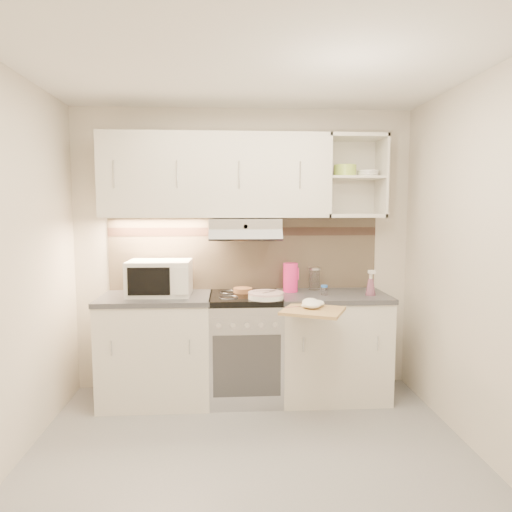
{
  "coord_description": "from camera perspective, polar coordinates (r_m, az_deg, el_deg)",
  "views": [
    {
      "loc": [
        -0.15,
        -2.7,
        1.62
      ],
      "look_at": [
        0.08,
        0.95,
        1.24
      ],
      "focal_mm": 32.0,
      "sensor_mm": 36.0,
      "label": 1
    }
  ],
  "objects": [
    {
      "name": "ground",
      "position": [
        3.15,
        -0.42,
        -25.07
      ],
      "size": [
        3.0,
        3.0,
        0.0
      ],
      "primitive_type": "plane",
      "color": "gray",
      "rests_on": "ground"
    },
    {
      "name": "dish_towel",
      "position": [
        3.46,
        7.13,
        -5.94
      ],
      "size": [
        0.26,
        0.23,
        0.06
      ],
      "primitive_type": null,
      "rotation": [
        0.0,
        0.0,
        0.14
      ],
      "color": "white",
      "rests_on": "cutting_board"
    },
    {
      "name": "glass_jar",
      "position": [
        4.12,
        7.3,
        -2.83
      ],
      "size": [
        0.1,
        0.1,
        0.2
      ],
      "rotation": [
        0.0,
        0.0,
        -0.37
      ],
      "color": "white",
      "rests_on": "worktop_right"
    },
    {
      "name": "worktop_left",
      "position": [
        3.92,
        -12.42,
        -5.16
      ],
      "size": [
        0.92,
        0.62,
        0.04
      ],
      "primitive_type": "cube",
      "color": "#47474C",
      "rests_on": "base_cabinet_left"
    },
    {
      "name": "worktop_right",
      "position": [
        3.97,
        9.57,
        -4.94
      ],
      "size": [
        0.92,
        0.62,
        0.04
      ],
      "primitive_type": "cube",
      "color": "#47474C",
      "rests_on": "base_cabinet_right"
    },
    {
      "name": "bread_loaf",
      "position": [
        3.96,
        -1.66,
        -4.3
      ],
      "size": [
        0.16,
        0.16,
        0.04
      ],
      "primitive_type": "cylinder",
      "color": "#AF7848",
      "rests_on": "electric_range"
    },
    {
      "name": "spice_jar",
      "position": [
        3.89,
        8.52,
        -4.21
      ],
      "size": [
        0.06,
        0.06,
        0.08
      ],
      "rotation": [
        0.0,
        0.0,
        0.12
      ],
      "color": "silver",
      "rests_on": "worktop_right"
    },
    {
      "name": "base_cabinet_right",
      "position": [
        4.08,
        9.46,
        -11.16
      ],
      "size": [
        0.9,
        0.6,
        0.86
      ],
      "primitive_type": "cube",
      "color": "silver",
      "rests_on": "ground"
    },
    {
      "name": "watering_can",
      "position": [
        3.82,
        -12.03,
        -3.94
      ],
      "size": [
        0.25,
        0.15,
        0.22
      ],
      "rotation": [
        0.0,
        0.0,
        0.38
      ],
      "color": "white",
      "rests_on": "worktop_left"
    },
    {
      "name": "room_shell",
      "position": [
        3.07,
        -0.78,
        5.99
      ],
      "size": [
        3.04,
        2.84,
        2.52
      ],
      "color": "beige",
      "rests_on": "ground"
    },
    {
      "name": "spray_bottle",
      "position": [
        3.95,
        14.14,
        -3.51
      ],
      "size": [
        0.09,
        0.09,
        0.23
      ],
      "rotation": [
        0.0,
        0.0,
        0.24
      ],
      "color": "pink",
      "rests_on": "worktop_right"
    },
    {
      "name": "plate_stack",
      "position": [
        3.7,
        1.25,
        -4.93
      ],
      "size": [
        0.29,
        0.29,
        0.06
      ],
      "rotation": [
        0.0,
        0.0,
        0.34
      ],
      "color": "white",
      "rests_on": "electric_range"
    },
    {
      "name": "cutting_board",
      "position": [
        3.42,
        7.14,
        -6.81
      ],
      "size": [
        0.54,
        0.52,
        0.02
      ],
      "primitive_type": "cube",
      "rotation": [
        0.0,
        0.0,
        -0.43
      ],
      "color": "#A47A4A",
      "rests_on": "base_cabinet_right"
    },
    {
      "name": "microwave",
      "position": [
        3.92,
        -11.94,
        -2.68
      ],
      "size": [
        0.52,
        0.4,
        0.29
      ],
      "rotation": [
        0.0,
        0.0,
        -0.02
      ],
      "color": "silver",
      "rests_on": "worktop_left"
    },
    {
      "name": "pink_pitcher",
      "position": [
        4.0,
        4.34,
        -2.68
      ],
      "size": [
        0.14,
        0.13,
        0.25
      ],
      "rotation": [
        0.0,
        0.0,
        0.1
      ],
      "color": "#FF267F",
      "rests_on": "worktop_right"
    },
    {
      "name": "electric_range",
      "position": [
        3.98,
        -1.33,
        -11.22
      ],
      "size": [
        0.6,
        0.6,
        0.9
      ],
      "color": "#B7B7BC",
      "rests_on": "ground"
    },
    {
      "name": "base_cabinet_left",
      "position": [
        4.03,
        -12.28,
        -11.46
      ],
      "size": [
        0.9,
        0.6,
        0.86
      ],
      "primitive_type": "cube",
      "color": "silver",
      "rests_on": "ground"
    }
  ]
}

